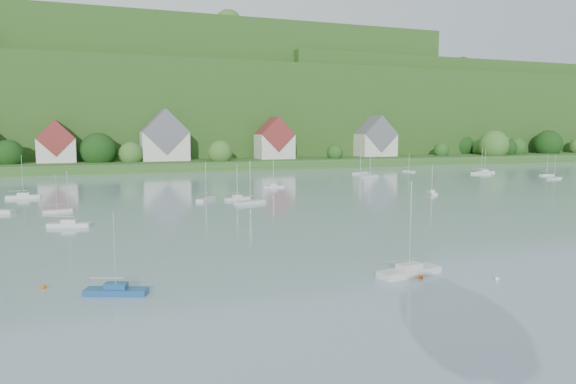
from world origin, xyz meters
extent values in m
cube|color=#244A1B|center=(0.00, 200.00, 1.50)|extent=(600.00, 60.00, 3.00)
cube|color=#1B4315|center=(0.00, 275.00, 20.00)|extent=(620.00, 160.00, 40.00)
cube|color=#1B4315|center=(10.00, 270.00, 28.00)|extent=(240.00, 130.00, 60.00)
cube|color=#1B4315|center=(160.00, 255.00, 22.00)|extent=(200.00, 110.00, 48.00)
sphere|color=#346525|center=(141.50, 180.22, 7.19)|extent=(12.88, 12.88, 12.88)
sphere|color=black|center=(139.35, 197.94, 6.40)|extent=(10.46, 10.46, 10.46)
sphere|color=#1B4615|center=(118.43, 184.90, 5.10)|extent=(6.45, 6.45, 6.45)
sphere|color=black|center=(152.01, 194.00, 6.47)|extent=(10.68, 10.68, 10.68)
sphere|color=black|center=(177.90, 186.42, 7.18)|extent=(12.85, 12.85, 12.85)
sphere|color=#346525|center=(-6.80, 183.88, 5.66)|extent=(8.19, 8.19, 8.19)
sphere|color=#346525|center=(153.96, 190.35, 6.41)|extent=(10.50, 10.50, 10.50)
sphere|color=black|center=(152.76, 184.28, 5.62)|extent=(8.05, 8.05, 8.05)
sphere|color=#346525|center=(46.85, 192.08, 6.95)|extent=(12.16, 12.16, 12.16)
sphere|color=#346525|center=(22.99, 179.93, 5.84)|extent=(8.73, 8.73, 8.73)
sphere|color=black|center=(-43.87, 185.86, 6.03)|extent=(9.32, 9.32, 9.32)
sphere|color=#1B4615|center=(159.04, 186.11, 5.87)|extent=(8.84, 8.84, 8.84)
sphere|color=#1B4615|center=(67.84, 181.69, 5.03)|extent=(6.24, 6.24, 6.24)
sphere|color=black|center=(89.43, 194.54, 5.65)|extent=(8.16, 8.16, 8.16)
sphere|color=#346525|center=(144.77, 192.32, 5.63)|extent=(8.09, 8.09, 8.09)
sphere|color=black|center=(-17.00, 186.36, 6.87)|extent=(11.92, 11.92, 11.92)
sphere|color=#1B4615|center=(39.50, 255.03, 60.25)|extent=(12.83, 12.83, 12.83)
sphere|color=#346525|center=(-39.93, 242.18, 59.43)|extent=(8.18, 8.18, 8.18)
sphere|color=#1B4615|center=(1.11, 279.65, 60.23)|extent=(12.73, 12.73, 12.73)
sphere|color=#1B4615|center=(83.40, 244.53, 60.01)|extent=(11.50, 11.50, 11.50)
sphere|color=#1B4615|center=(60.71, 274.89, 60.56)|extent=(14.65, 14.65, 14.65)
sphere|color=#346525|center=(39.25, 231.29, 60.09)|extent=(11.95, 11.95, 11.95)
sphere|color=#1B4615|center=(119.44, 238.58, 59.71)|extent=(9.76, 9.76, 9.76)
sphere|color=#346525|center=(-47.14, 274.29, 59.24)|extent=(7.07, 7.07, 7.07)
sphere|color=black|center=(-3.47, 243.31, 59.44)|extent=(8.21, 8.21, 8.21)
sphere|color=#346525|center=(-22.82, 267.10, 60.14)|extent=(12.24, 12.24, 12.24)
sphere|color=#346525|center=(114.51, 242.98, 59.58)|extent=(9.00, 9.00, 9.00)
sphere|color=#1B4615|center=(101.03, 257.97, 59.41)|extent=(8.03, 8.03, 8.03)
sphere|color=#346525|center=(176.64, 258.30, 47.67)|extent=(9.52, 9.52, 9.52)
sphere|color=#346525|center=(233.20, 259.00, 47.60)|extent=(9.12, 9.12, 9.12)
sphere|color=#346525|center=(100.48, 258.36, 48.62)|extent=(14.97, 14.97, 14.97)
sphere|color=black|center=(161.92, 228.86, 47.32)|extent=(7.52, 7.52, 7.52)
sphere|color=#1B4615|center=(78.67, 255.82, 47.71)|extent=(9.78, 9.78, 9.78)
sphere|color=#1B4615|center=(119.68, 254.71, 48.10)|extent=(12.02, 12.02, 12.02)
sphere|color=black|center=(137.90, 236.02, 48.02)|extent=(11.57, 11.57, 11.57)
sphere|color=#1B4615|center=(122.43, 222.73, 48.21)|extent=(12.65, 12.65, 12.65)
sphere|color=#346525|center=(142.64, 228.37, 47.45)|extent=(8.28, 8.28, 8.28)
sphere|color=black|center=(167.90, 264.31, 47.31)|extent=(7.47, 7.47, 7.47)
sphere|color=#346525|center=(99.14, 247.22, 47.66)|extent=(9.48, 9.48, 9.48)
sphere|color=black|center=(189.44, 271.22, 41.48)|extent=(8.43, 8.43, 8.43)
sphere|color=#1B4615|center=(-39.98, 262.14, 42.10)|extent=(12.01, 12.01, 12.01)
sphere|color=black|center=(182.06, 244.68, 42.37)|extent=(13.54, 13.54, 13.54)
sphere|color=black|center=(118.67, 252.35, 42.64)|extent=(15.08, 15.08, 15.08)
sphere|color=#346525|center=(108.41, 268.02, 42.80)|extent=(15.99, 15.99, 15.99)
sphere|color=black|center=(-3.70, 272.21, 42.75)|extent=(15.72, 15.72, 15.72)
sphere|color=#346525|center=(218.40, 301.50, 42.48)|extent=(14.17, 14.17, 14.17)
sphere|color=#1B4615|center=(10.88, 267.92, 41.84)|extent=(10.54, 10.54, 10.54)
sphere|color=black|center=(233.10, 233.99, 42.47)|extent=(14.14, 14.14, 14.14)
cube|color=beige|center=(-30.00, 189.00, 7.00)|extent=(12.00, 9.00, 8.00)
cube|color=maroon|center=(-30.00, 189.00, 11.00)|extent=(12.00, 9.36, 12.00)
cube|color=beige|center=(5.00, 188.00, 8.00)|extent=(16.00, 11.00, 10.00)
cube|color=slate|center=(5.00, 188.00, 13.00)|extent=(16.00, 11.44, 16.00)
cube|color=beige|center=(45.00, 186.00, 7.50)|extent=(13.00, 10.00, 9.00)
cube|color=maroon|center=(45.00, 186.00, 12.00)|extent=(13.00, 10.40, 13.00)
cube|color=beige|center=(90.00, 190.00, 7.50)|extent=(15.00, 10.00, 9.00)
cube|color=slate|center=(90.00, 190.00, 12.00)|extent=(15.00, 10.40, 15.00)
cube|color=navy|center=(-17.60, 42.48, 0.26)|extent=(5.34, 3.23, 0.52)
cube|color=navy|center=(-17.60, 42.48, 0.77)|extent=(2.05, 1.60, 0.50)
cylinder|color=silver|center=(-17.60, 42.48, 3.75)|extent=(0.10, 0.10, 6.46)
cylinder|color=silver|center=(-18.32, 42.76, 1.42)|extent=(2.68, 1.11, 0.08)
cube|color=silver|center=(8.77, 39.12, 0.33)|extent=(6.87, 3.04, 0.66)
cube|color=silver|center=(8.77, 39.12, 0.91)|extent=(2.52, 1.70, 0.50)
cylinder|color=silver|center=(8.77, 39.12, 4.81)|extent=(0.10, 0.10, 8.30)
cylinder|color=silver|center=(7.79, 38.94, 1.56)|extent=(3.60, 0.74, 0.08)
sphere|color=silver|center=(15.38, 34.85, 0.00)|extent=(0.45, 0.45, 0.45)
sphere|color=#EE4D02|center=(9.21, 37.81, 0.00)|extent=(0.42, 0.42, 0.42)
sphere|color=#EE4D02|center=(9.91, 41.93, 0.00)|extent=(0.46, 0.46, 0.46)
sphere|color=#EE4D02|center=(-23.50, 46.50, 0.00)|extent=(0.46, 0.46, 0.46)
cube|color=silver|center=(98.61, 134.65, 0.29)|extent=(5.80, 4.07, 0.57)
cube|color=silver|center=(98.61, 134.65, 0.82)|extent=(2.29, 1.92, 0.50)
cylinder|color=silver|center=(98.61, 134.65, 4.14)|extent=(0.10, 0.10, 7.14)
cylinder|color=silver|center=(97.85, 135.05, 1.47)|extent=(2.82, 1.53, 0.08)
cube|color=silver|center=(8.29, 91.65, 0.30)|extent=(6.16, 3.41, 0.59)
cylinder|color=silver|center=(8.29, 91.65, 4.30)|extent=(0.10, 0.10, 7.42)
cylinder|color=silver|center=(7.45, 91.38, 1.49)|extent=(3.13, 1.08, 0.08)
cube|color=silver|center=(109.04, 119.91, 0.24)|extent=(4.76, 1.34, 0.48)
cylinder|color=silver|center=(109.04, 119.91, 3.45)|extent=(0.10, 0.10, 5.95)
cylinder|color=silver|center=(108.33, 119.91, 1.38)|extent=(2.62, 0.08, 0.08)
cube|color=silver|center=(-32.40, 115.22, 0.32)|extent=(6.52, 2.08, 0.65)
cube|color=silver|center=(-32.40, 115.22, 0.90)|extent=(2.31, 1.36, 0.50)
cylinder|color=silver|center=(-32.40, 115.22, 4.68)|extent=(0.10, 0.10, 8.06)
cylinder|color=silver|center=(-33.37, 115.26, 1.55)|extent=(3.55, 0.23, 0.08)
cube|color=silver|center=(59.19, 144.51, 0.31)|extent=(6.25, 4.28, 0.61)
cylinder|color=silver|center=(59.19, 144.51, 4.45)|extent=(0.10, 0.10, 7.67)
cylinder|color=silver|center=(58.37, 144.10, 1.51)|extent=(3.05, 1.58, 0.08)
cube|color=silver|center=(49.12, 92.85, 0.23)|extent=(2.87, 4.85, 0.47)
cube|color=silver|center=(49.12, 92.85, 0.72)|extent=(1.43, 1.86, 0.50)
cylinder|color=silver|center=(49.12, 92.85, 3.40)|extent=(0.10, 0.10, 5.86)
cylinder|color=silver|center=(48.88, 92.19, 1.37)|extent=(0.97, 2.45, 0.08)
cube|color=silver|center=(-24.89, 92.84, 0.23)|extent=(4.79, 1.99, 0.46)
cylinder|color=silver|center=(-24.89, 92.84, 3.37)|extent=(0.10, 0.10, 5.81)
cylinder|color=silver|center=(-25.58, 92.73, 1.36)|extent=(2.54, 0.46, 0.08)
cube|color=silver|center=(1.46, 98.97, 0.28)|extent=(4.67, 5.36, 0.56)
cylinder|color=silver|center=(1.46, 98.97, 4.05)|extent=(0.10, 0.10, 6.98)
cylinder|color=silver|center=(0.95, 98.31, 1.46)|extent=(1.95, 2.47, 0.08)
cube|color=silver|center=(7.47, 97.98, 0.26)|extent=(5.32, 2.54, 0.51)
cube|color=silver|center=(7.47, 97.98, 0.76)|extent=(1.97, 1.38, 0.50)
cylinder|color=silver|center=(7.47, 97.98, 3.72)|extent=(0.10, 0.10, 6.41)
cylinder|color=silver|center=(6.72, 97.81, 1.41)|extent=(2.77, 0.70, 0.08)
cube|color=silver|center=(-22.51, 77.70, 0.29)|extent=(6.08, 3.25, 0.59)
cube|color=silver|center=(-22.51, 77.70, 0.84)|extent=(2.29, 1.69, 0.50)
cylinder|color=silver|center=(-22.51, 77.70, 4.24)|extent=(0.10, 0.10, 7.32)
cylinder|color=silver|center=(-23.35, 77.95, 1.49)|extent=(3.11, 1.00, 0.08)
cube|color=silver|center=(56.01, 132.52, 0.28)|extent=(5.87, 3.66, 0.57)
cylinder|color=silver|center=(56.01, 132.52, 4.13)|extent=(0.10, 0.10, 7.12)
cylinder|color=silver|center=(55.22, 132.20, 1.47)|extent=(2.92, 1.27, 0.08)
cube|color=silver|center=(93.87, 130.64, 0.30)|extent=(5.09, 5.74, 0.60)
cylinder|color=silver|center=(93.87, 130.64, 4.36)|extent=(0.10, 0.10, 7.52)
cylinder|color=silver|center=(93.31, 131.34, 1.50)|extent=(2.14, 2.63, 0.08)
cube|color=silver|center=(21.08, 116.29, 0.26)|extent=(5.19, 1.46, 0.52)
cube|color=silver|center=(21.08, 116.29, 0.77)|extent=(1.82, 1.02, 0.50)
cylinder|color=silver|center=(21.08, 116.29, 3.76)|extent=(0.10, 0.10, 6.48)
cylinder|color=silver|center=(20.31, 116.29, 1.42)|extent=(2.85, 0.09, 0.08)
cube|color=silver|center=(102.46, 110.82, 0.25)|extent=(5.18, 2.43, 0.50)
cylinder|color=silver|center=(102.46, 110.82, 3.62)|extent=(0.10, 0.10, 6.25)
cylinder|color=silver|center=(101.73, 110.66, 1.40)|extent=(2.70, 0.67, 0.08)
cube|color=silver|center=(78.15, 146.70, 0.23)|extent=(2.37, 4.76, 0.46)
cylinder|color=silver|center=(78.15, 146.70, 3.32)|extent=(0.10, 0.10, 5.73)
cylinder|color=silver|center=(77.98, 147.37, 1.36)|extent=(0.70, 2.46, 0.08)
camera|label=1|loc=(-19.02, -3.25, 13.74)|focal=33.29mm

